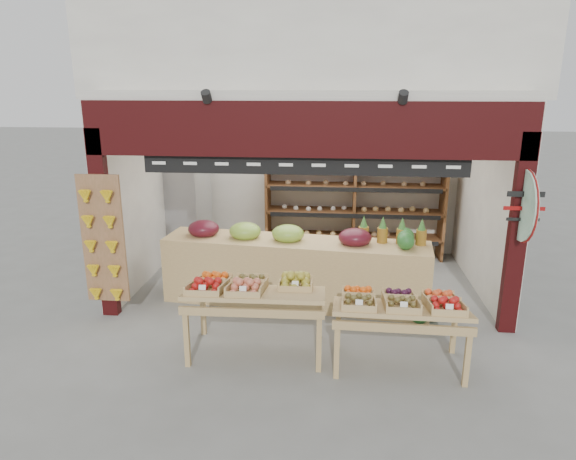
# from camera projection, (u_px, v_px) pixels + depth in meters

# --- Properties ---
(ground) EXTENTS (60.00, 60.00, 0.00)m
(ground) POSITION_uv_depth(u_px,v_px,m) (306.00, 292.00, 8.18)
(ground) COLOR slate
(ground) RESTS_ON ground
(shop_structure) EXTENTS (6.36, 5.12, 5.40)m
(shop_structure) POSITION_uv_depth(u_px,v_px,m) (315.00, 39.00, 8.64)
(shop_structure) COLOR silver
(shop_structure) RESTS_ON ground
(banana_board) EXTENTS (0.60, 0.15, 1.80)m
(banana_board) POSITION_uv_depth(u_px,v_px,m) (102.00, 242.00, 7.00)
(banana_board) COLOR #956444
(banana_board) RESTS_ON ground
(gift_sign) EXTENTS (0.04, 0.93, 0.92)m
(gift_sign) POSITION_uv_depth(u_px,v_px,m) (524.00, 206.00, 6.34)
(gift_sign) COLOR silver
(gift_sign) RESTS_ON ground
(back_shelving) EXTENTS (3.33, 0.55, 2.03)m
(back_shelving) POSITION_uv_depth(u_px,v_px,m) (355.00, 191.00, 9.60)
(back_shelving) COLOR brown
(back_shelving) RESTS_ON ground
(refrigerator) EXTENTS (0.84, 0.84, 1.91)m
(refrigerator) POSITION_uv_depth(u_px,v_px,m) (186.00, 207.00, 9.72)
(refrigerator) COLOR silver
(refrigerator) RESTS_ON ground
(cardboard_stack) EXTENTS (1.10, 0.93, 0.74)m
(cardboard_stack) POSITION_uv_depth(u_px,v_px,m) (210.00, 266.00, 8.57)
(cardboard_stack) COLOR beige
(cardboard_stack) RESTS_ON ground
(mid_counter) EXTENTS (3.98, 1.17, 1.21)m
(mid_counter) POSITION_uv_depth(u_px,v_px,m) (294.00, 269.00, 7.66)
(mid_counter) COLOR tan
(mid_counter) RESTS_ON ground
(display_table_left) EXTENTS (1.67, 0.96, 1.05)m
(display_table_left) POSITION_uv_depth(u_px,v_px,m) (247.00, 289.00, 6.19)
(display_table_left) COLOR tan
(display_table_left) RESTS_ON ground
(display_table_right) EXTENTS (1.55, 0.88, 0.98)m
(display_table_right) POSITION_uv_depth(u_px,v_px,m) (400.00, 305.00, 5.87)
(display_table_right) COLOR tan
(display_table_right) RESTS_ON ground
(watermelon_pile) EXTENTS (0.68, 0.68, 0.53)m
(watermelon_pile) POSITION_uv_depth(u_px,v_px,m) (415.00, 305.00, 7.29)
(watermelon_pile) COLOR #184A1A
(watermelon_pile) RESTS_ON ground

